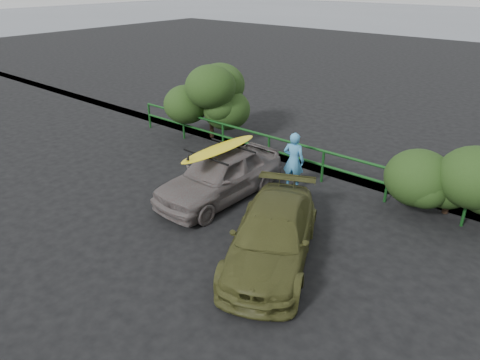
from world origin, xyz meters
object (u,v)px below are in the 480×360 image
at_px(guardrail, 295,158).
at_px(man, 294,161).
at_px(surfboard, 219,149).
at_px(sedan, 220,175).
at_px(olive_vehicle, 272,236).

height_order(guardrail, man, man).
bearing_deg(surfboard, man, 57.23).
bearing_deg(guardrail, surfboard, -104.80).
distance_m(sedan, man, 2.20).
height_order(sedan, surfboard, surfboard).
bearing_deg(olive_vehicle, guardrail, 92.22).
xyz_separation_m(guardrail, olive_vehicle, (2.10, -4.15, 0.08)).
bearing_deg(guardrail, man, -59.76).
height_order(sedan, man, man).
bearing_deg(olive_vehicle, surfboard, 128.20).
height_order(olive_vehicle, surfboard, surfboard).
relative_size(olive_vehicle, man, 2.41).
bearing_deg(man, guardrail, -74.23).
bearing_deg(guardrail, olive_vehicle, -63.18).
distance_m(olive_vehicle, surfboard, 3.28).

